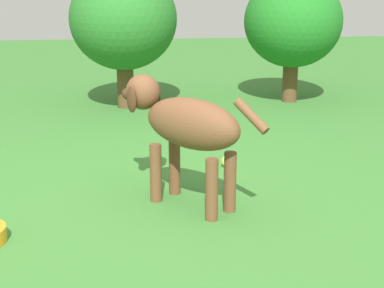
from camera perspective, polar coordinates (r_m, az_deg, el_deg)
name	(u,v)px	position (r m, az deg, el deg)	size (l,w,h in m)	color
ground	(138,217)	(2.57, -5.26, -7.07)	(14.00, 14.00, 0.00)	#38722D
dog	(184,124)	(2.58, -0.83, 1.97)	(0.64, 0.61, 0.57)	brown
tennis_ball_2	(227,161)	(3.18, 3.45, -1.69)	(0.07, 0.07, 0.07)	#BFE03A
shrub_near	(123,20)	(4.52, -6.70, 11.94)	(0.90, 0.81, 1.06)	brown
shrub_far	(293,22)	(4.78, 9.78, 11.64)	(0.85, 0.77, 1.01)	brown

